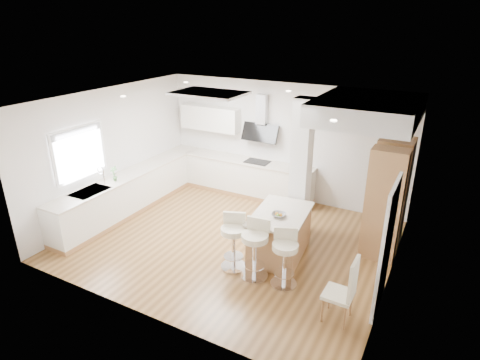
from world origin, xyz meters
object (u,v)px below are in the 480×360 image
Objects in this scene: peninsula at (280,233)px; bar_stool_b at (255,246)px; bar_stool_a at (234,239)px; bar_stool_c at (285,255)px; dining_chair at (346,289)px.

bar_stool_b reaches higher than peninsula.
bar_stool_a is 0.96× the size of bar_stool_b.
bar_stool_a is (-0.55, -0.78, 0.14)m from peninsula.
dining_chair is at bearing -42.96° from bar_stool_c.
peninsula is 1.41× the size of bar_stool_b.
bar_stool_a is 0.95× the size of dining_chair.
peninsula is at bearing 33.21° from bar_stool_a.
bar_stool_b is 0.99× the size of dining_chair.
dining_chair reaches higher than bar_stool_c.
bar_stool_b is at bearing -101.69° from peninsula.
bar_stool_a reaches higher than peninsula.
bar_stool_c is at bearing -2.87° from bar_stool_b.
peninsula is 0.94m from bar_stool_c.
peninsula is 1.97m from dining_chair.
peninsula is 0.88m from bar_stool_b.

